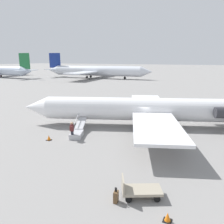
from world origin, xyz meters
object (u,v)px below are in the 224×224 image
airplane_main (149,109)px  suitcase (116,197)px  passenger (72,130)px  boarding_stairs (77,132)px  airplane_far_right (95,71)px  luggage_cart (139,190)px

airplane_main → suitcase: airplane_main is taller
passenger → boarding_stairs: bearing=-12.1°
airplane_main → boarding_stairs: 8.51m
airplane_far_right → passenger: size_ratio=26.25×
boarding_stairs → suitcase: bearing=-156.0°
airplane_main → airplane_far_right: airplane_far_right is taller
luggage_cart → passenger: bearing=-60.9°
airplane_far_right → suitcase: size_ratio=51.91×
boarding_stairs → luggage_cart: boarding_stairs is taller
airplane_main → airplane_far_right: 66.13m
luggage_cart → boarding_stairs: bearing=-65.2°
luggage_cart → suitcase: luggage_cart is taller
airplane_far_right → luggage_cart: size_ratio=18.57×
passenger → luggage_cart: passenger is taller
airplane_main → boarding_stairs: size_ratio=6.56×
airplane_far_right → passenger: (-33.10, 61.16, -2.00)m
boarding_stairs → passenger: passenger is taller
passenger → luggage_cart: bearing=-144.7°
airplane_main → passenger: airplane_main is taller
suitcase → airplane_main: bearing=-80.3°
airplane_main → luggage_cart: bearing=83.3°
passenger → luggage_cart: size_ratio=0.71×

